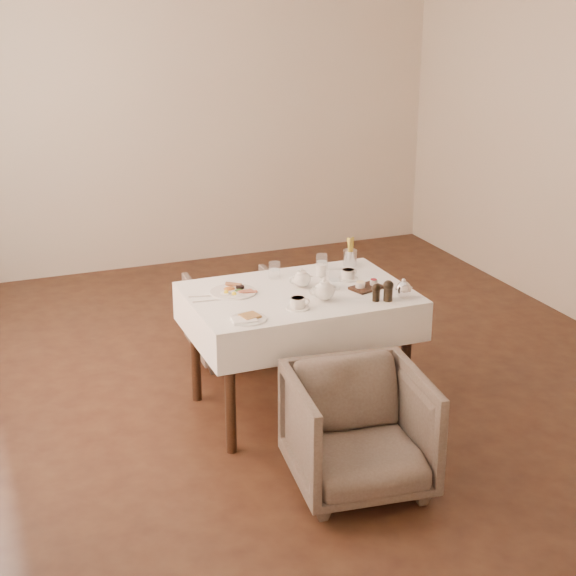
% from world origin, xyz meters
% --- Properties ---
extents(table, '(1.28, 0.88, 0.75)m').
position_xyz_m(table, '(-0.27, -0.56, 0.64)').
color(table, black).
rests_on(table, ground).
extents(armchair_near, '(0.75, 0.77, 0.63)m').
position_xyz_m(armchair_near, '(-0.31, -1.47, 0.31)').
color(armchair_near, '#4E4139').
rests_on(armchair_near, ground).
extents(armchair_far, '(0.63, 0.64, 0.56)m').
position_xyz_m(armchair_far, '(-0.36, 0.33, 0.28)').
color(armchair_far, '#4E4139').
rests_on(armchair_far, ground).
extents(breakfast_plate, '(0.27, 0.27, 0.03)m').
position_xyz_m(breakfast_plate, '(-0.62, -0.43, 0.76)').
color(breakfast_plate, white).
rests_on(breakfast_plate, table).
extents(side_plate, '(0.20, 0.19, 0.02)m').
position_xyz_m(side_plate, '(-0.69, -0.87, 0.76)').
color(side_plate, white).
rests_on(side_plate, table).
extents(teapot_centre, '(0.15, 0.12, 0.12)m').
position_xyz_m(teapot_centre, '(-0.22, -0.49, 0.81)').
color(teapot_centre, white).
rests_on(teapot_centre, table).
extents(teapot_front, '(0.18, 0.15, 0.13)m').
position_xyz_m(teapot_front, '(-0.19, -0.74, 0.82)').
color(teapot_front, white).
rests_on(teapot_front, table).
extents(creamer, '(0.08, 0.08, 0.07)m').
position_xyz_m(creamer, '(-0.04, -0.35, 0.79)').
color(creamer, white).
rests_on(creamer, table).
extents(teacup_near, '(0.13, 0.13, 0.06)m').
position_xyz_m(teacup_near, '(-0.37, -0.81, 0.78)').
color(teacup_near, white).
rests_on(teacup_near, table).
extents(teacup_far, '(0.12, 0.12, 0.06)m').
position_xyz_m(teacup_far, '(0.10, -0.47, 0.78)').
color(teacup_far, white).
rests_on(teacup_far, table).
extents(glass_left, '(0.07, 0.07, 0.10)m').
position_xyz_m(glass_left, '(-0.31, -0.28, 0.80)').
color(glass_left, silver).
rests_on(glass_left, table).
extents(glass_mid, '(0.09, 0.09, 0.10)m').
position_xyz_m(glass_mid, '(-0.05, -0.59, 0.81)').
color(glass_mid, silver).
rests_on(glass_mid, table).
extents(glass_right, '(0.08, 0.08, 0.10)m').
position_xyz_m(glass_right, '(0.02, -0.24, 0.81)').
color(glass_right, silver).
rests_on(glass_right, table).
extents(condiment_board, '(0.21, 0.17, 0.05)m').
position_xyz_m(condiment_board, '(0.12, -0.66, 0.77)').
color(condiment_board, black).
rests_on(condiment_board, table).
extents(pepper_mill_left, '(0.06, 0.06, 0.10)m').
position_xyz_m(pepper_mill_left, '(0.08, -0.86, 0.81)').
color(pepper_mill_left, black).
rests_on(pepper_mill_left, table).
extents(pepper_mill_right, '(0.07, 0.07, 0.12)m').
position_xyz_m(pepper_mill_right, '(0.14, -0.89, 0.82)').
color(pepper_mill_right, black).
rests_on(pepper_mill_right, table).
extents(silver_pot, '(0.13, 0.12, 0.12)m').
position_xyz_m(silver_pot, '(0.25, -0.87, 0.81)').
color(silver_pot, white).
rests_on(silver_pot, table).
extents(fries_cup, '(0.09, 0.09, 0.18)m').
position_xyz_m(fries_cup, '(0.22, -0.23, 0.84)').
color(fries_cup, silver).
rests_on(fries_cup, table).
extents(cutlery_fork, '(0.17, 0.05, 0.00)m').
position_xyz_m(cutlery_fork, '(-0.80, -0.43, 0.76)').
color(cutlery_fork, silver).
rests_on(cutlery_fork, table).
extents(cutlery_knife, '(0.20, 0.04, 0.00)m').
position_xyz_m(cutlery_knife, '(-0.79, -0.52, 0.76)').
color(cutlery_knife, silver).
rests_on(cutlery_knife, table).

